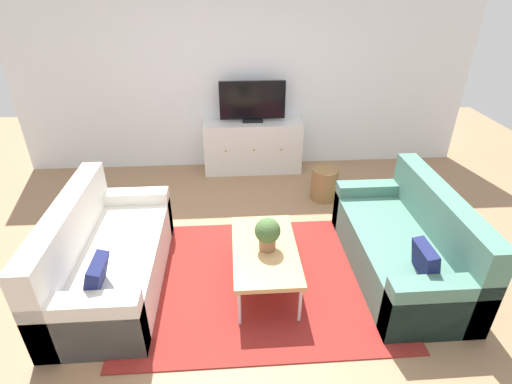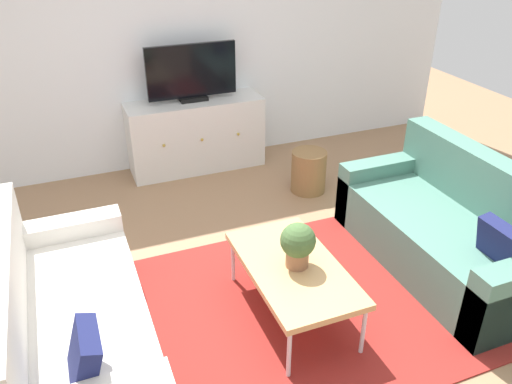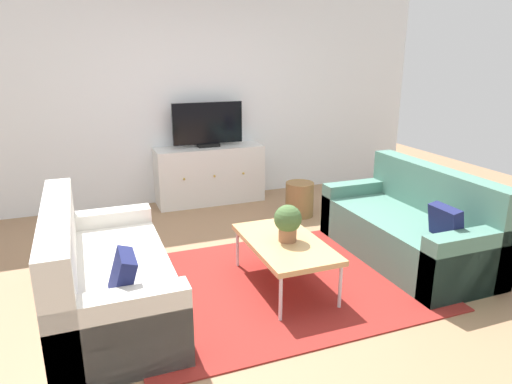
# 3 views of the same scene
# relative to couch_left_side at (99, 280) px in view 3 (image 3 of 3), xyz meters

# --- Properties ---
(ground_plane) EXTENTS (10.00, 10.00, 0.00)m
(ground_plane) POSITION_rel_couch_left_side_xyz_m (1.44, 0.10, -0.29)
(ground_plane) COLOR #997251
(wall_back) EXTENTS (6.40, 0.12, 2.70)m
(wall_back) POSITION_rel_couch_left_side_xyz_m (1.44, 2.65, 1.06)
(wall_back) COLOR white
(wall_back) RESTS_ON ground_plane
(area_rug) EXTENTS (2.50, 1.90, 0.01)m
(area_rug) POSITION_rel_couch_left_side_xyz_m (1.44, -0.05, -0.28)
(area_rug) COLOR maroon
(area_rug) RESTS_ON ground_plane
(couch_left_side) EXTENTS (0.85, 1.75, 0.87)m
(couch_left_side) POSITION_rel_couch_left_side_xyz_m (0.00, 0.00, 0.00)
(couch_left_side) COLOR silver
(couch_left_side) RESTS_ON ground_plane
(couch_right_side) EXTENTS (0.85, 1.75, 0.87)m
(couch_right_side) POSITION_rel_couch_left_side_xyz_m (2.87, 0.00, 0.00)
(couch_right_side) COLOR #4C7A6B
(couch_right_side) RESTS_ON ground_plane
(coffee_table) EXTENTS (0.58, 1.06, 0.41)m
(coffee_table) POSITION_rel_couch_left_side_xyz_m (1.48, -0.09, 0.10)
(coffee_table) COLOR tan
(coffee_table) RESTS_ON ground_plane
(potted_plant) EXTENTS (0.23, 0.23, 0.31)m
(potted_plant) POSITION_rel_couch_left_side_xyz_m (1.50, -0.10, 0.30)
(potted_plant) COLOR #936042
(potted_plant) RESTS_ON coffee_table
(tv_console) EXTENTS (1.39, 0.47, 0.74)m
(tv_console) POSITION_rel_couch_left_side_xyz_m (1.52, 2.37, 0.08)
(tv_console) COLOR silver
(tv_console) RESTS_ON ground_plane
(flat_screen_tv) EXTENTS (0.91, 0.16, 0.57)m
(flat_screen_tv) POSITION_rel_couch_left_side_xyz_m (1.52, 2.39, 0.74)
(flat_screen_tv) COLOR black
(flat_screen_tv) RESTS_ON tv_console
(wicker_basket) EXTENTS (0.34, 0.34, 0.41)m
(wicker_basket) POSITION_rel_couch_left_side_xyz_m (2.39, 1.46, -0.08)
(wicker_basket) COLOR olive
(wicker_basket) RESTS_ON ground_plane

